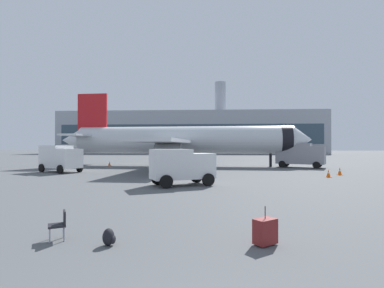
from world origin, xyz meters
TOP-DOWN VIEW (x-y plane):
  - airplane_at_gate at (-3.87, 39.26)m, footprint 35.75×32.24m
  - service_truck at (-16.06, 28.61)m, footprint 5.26×4.31m
  - fuel_truck at (11.95, 37.49)m, footprint 6.45×4.75m
  - cargo_van at (-1.88, 18.36)m, footprint 4.83×3.83m
  - safety_cone_near at (-14.02, 38.56)m, footprint 0.44×0.44m
  - safety_cone_mid at (10.83, 24.89)m, footprint 0.44×0.44m
  - safety_cone_far at (12.77, 27.16)m, footprint 0.44×0.44m
  - rolling_suitcase at (1.72, 5.62)m, footprint 0.75×0.71m
  - traveller_backpack at (-2.68, 5.31)m, footprint 0.36×0.40m
  - gate_chair at (-4.32, 5.71)m, footprint 0.65×0.65m
  - terminal_building at (-7.53, 116.87)m, footprint 102.50×17.76m

SIDE VIEW (x-z plane):
  - traveller_backpack at x=-2.68m, z-range -0.01..0.47m
  - safety_cone_mid at x=10.83m, z-range -0.01..0.69m
  - safety_cone_near at x=-14.02m, z-range -0.01..0.69m
  - safety_cone_far at x=12.77m, z-range -0.01..0.74m
  - rolling_suitcase at x=1.72m, z-range -0.16..0.94m
  - gate_chair at x=-4.32m, z-range 0.07..0.93m
  - cargo_van at x=-1.88m, z-range 0.15..2.75m
  - service_truck at x=-16.06m, z-range 0.16..3.05m
  - fuel_truck at x=11.95m, z-range 0.17..3.37m
  - airplane_at_gate at x=-3.87m, z-range -1.59..8.91m
  - terminal_building at x=-7.53m, z-range -5.89..22.41m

